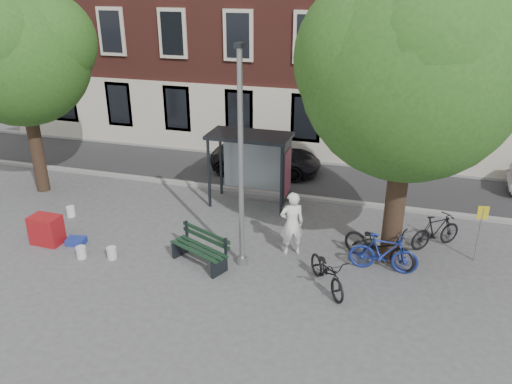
{
  "coord_description": "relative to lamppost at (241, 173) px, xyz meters",
  "views": [
    {
      "loc": [
        3.85,
        -11.65,
        7.52
      ],
      "look_at": [
        -0.17,
        1.99,
        1.4
      ],
      "focal_mm": 35.0,
      "sensor_mm": 36.0,
      "label": 1
    }
  ],
  "objects": [
    {
      "name": "painter",
      "position": [
        1.2,
        1.0,
        -1.8
      ],
      "size": [
        0.85,
        0.74,
        1.96
      ],
      "primitive_type": "imported",
      "rotation": [
        0.0,
        0.0,
        3.6
      ],
      "color": "white",
      "rests_on": "ground"
    },
    {
      "name": "red_stand",
      "position": [
        -6.11,
        -0.51,
        -2.33
      ],
      "size": [
        0.91,
        0.62,
        0.9
      ],
      "primitive_type": "cube",
      "rotation": [
        0.0,
        0.0,
        -0.02
      ],
      "color": "maroon",
      "rests_on": "ground"
    },
    {
      "name": "tree_left",
      "position": [
        -8.99,
        2.88,
        2.43
      ],
      "size": [
        5.18,
        4.86,
        7.4
      ],
      "color": "black",
      "rests_on": "ground"
    },
    {
      "name": "bike_c",
      "position": [
        2.49,
        -0.5,
        -2.28
      ],
      "size": [
        1.63,
        1.97,
        1.01
      ],
      "primitive_type": "imported",
      "rotation": [
        0.0,
        0.0,
        0.6
      ],
      "color": "black",
      "rests_on": "ground"
    },
    {
      "name": "bike_a",
      "position": [
        3.7,
        1.18,
        -2.2
      ],
      "size": [
        2.33,
        1.62,
        1.16
      ],
      "primitive_type": "imported",
      "rotation": [
        0.0,
        0.0,
        1.14
      ],
      "color": "black",
      "rests_on": "ground"
    },
    {
      "name": "ground",
      "position": [
        0.0,
        0.0,
        -2.78
      ],
      "size": [
        90.0,
        90.0,
        0.0
      ],
      "primitive_type": "plane",
      "color": "#4C4C4F",
      "rests_on": "ground"
    },
    {
      "name": "bucket_a",
      "position": [
        -3.73,
        -0.77,
        -2.6
      ],
      "size": [
        0.36,
        0.36,
        0.36
      ],
      "primitive_type": "cylinder",
      "rotation": [
        0.0,
        0.0,
        0.34
      ],
      "color": "silver",
      "rests_on": "ground"
    },
    {
      "name": "blue_crate",
      "position": [
        -5.24,
        -0.33,
        -2.68
      ],
      "size": [
        0.62,
        0.5,
        0.2
      ],
      "primitive_type": "cube",
      "rotation": [
        0.0,
        0.0,
        0.2
      ],
      "color": "navy",
      "rests_on": "ground"
    },
    {
      "name": "curb_far",
      "position": [
        0.0,
        9.0,
        -2.72
      ],
      "size": [
        40.0,
        0.25,
        0.12
      ],
      "primitive_type": "cube",
      "color": "gray",
      "rests_on": "ground"
    },
    {
      "name": "tree_right",
      "position": [
        4.01,
        1.38,
        2.83
      ],
      "size": [
        5.76,
        5.6,
        8.2
      ],
      "color": "black",
      "rests_on": "ground"
    },
    {
      "name": "curb_near",
      "position": [
        0.0,
        5.0,
        -2.72
      ],
      "size": [
        40.0,
        0.25,
        0.12
      ],
      "primitive_type": "cube",
      "color": "gray",
      "rests_on": "ground"
    },
    {
      "name": "car_dark",
      "position": [
        -1.28,
        7.26,
        -2.16
      ],
      "size": [
        4.63,
        2.36,
        1.25
      ],
      "primitive_type": "imported",
      "rotation": [
        0.0,
        0.0,
        1.63
      ],
      "color": "black",
      "rests_on": "ground"
    },
    {
      "name": "bucket_c",
      "position": [
        -6.57,
        1.3,
        -2.6
      ],
      "size": [
        0.37,
        0.37,
        0.36
      ],
      "primitive_type": "cylinder",
      "rotation": [
        0.0,
        0.0,
        0.4
      ],
      "color": "white",
      "rests_on": "ground"
    },
    {
      "name": "road",
      "position": [
        0.0,
        7.0,
        -2.78
      ],
      "size": [
        40.0,
        4.0,
        0.01
      ],
      "primitive_type": "cube",
      "color": "#28282B",
      "rests_on": "ground"
    },
    {
      "name": "bucket_b",
      "position": [
        -4.6,
        -0.99,
        -2.6
      ],
      "size": [
        0.35,
        0.35,
        0.36
      ],
      "primitive_type": "cylinder",
      "rotation": [
        0.0,
        0.0,
        -0.3
      ],
      "color": "silver",
      "rests_on": "ground"
    },
    {
      "name": "bike_d",
      "position": [
        5.28,
        2.61,
        -2.25
      ],
      "size": [
        1.7,
        1.52,
        1.07
      ],
      "primitive_type": "imported",
      "rotation": [
        0.0,
        0.0,
        2.26
      ],
      "color": "black",
      "rests_on": "ground"
    },
    {
      "name": "bike_b",
      "position": [
        3.85,
        0.77,
        -2.22
      ],
      "size": [
        1.89,
        0.54,
        1.13
      ],
      "primitive_type": "imported",
      "rotation": [
        0.0,
        0.0,
        1.57
      ],
      "color": "navy",
      "rests_on": "ground"
    },
    {
      "name": "bench",
      "position": [
        -1.14,
        -0.3,
        -2.34
      ],
      "size": [
        1.94,
        1.3,
        0.96
      ],
      "rotation": [
        0.0,
        0.0,
        -0.43
      ],
      "color": "#1E2328",
      "rests_on": "ground"
    },
    {
      "name": "notice_sign",
      "position": [
        6.36,
        2.08,
        -1.57
      ],
      "size": [
        0.3,
        0.06,
        1.73
      ],
      "rotation": [
        0.0,
        0.0,
        0.12
      ],
      "color": "#9EA0A3",
      "rests_on": "ground"
    },
    {
      "name": "bus_shelter",
      "position": [
        -0.61,
        4.11,
        -0.87
      ],
      "size": [
        2.85,
        1.45,
        2.62
      ],
      "color": "#1E2328",
      "rests_on": "ground"
    },
    {
      "name": "lamppost",
      "position": [
        0.0,
        0.0,
        0.0
      ],
      "size": [
        0.28,
        0.35,
        6.11
      ],
      "color": "#9EA0A3",
      "rests_on": "ground"
    }
  ]
}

